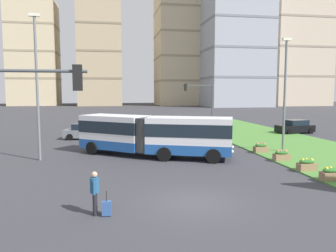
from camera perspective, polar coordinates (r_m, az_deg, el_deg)
ground_plane at (r=14.86m, az=4.41°, el=-13.03°), size 260.00×260.00×0.00m
grass_median at (r=28.95m, az=24.05°, el=-4.09°), size 10.00×70.00×0.08m
articulated_bus at (r=24.58m, az=-2.58°, el=-1.47°), size 11.36×7.90×3.00m
car_black_sedan at (r=40.99m, az=21.16°, el=-0.15°), size 4.64×2.61×1.58m
car_grey_wagon at (r=34.77m, az=-13.99°, el=-0.95°), size 4.60×2.49×1.58m
pedestrian_crossing at (r=13.42m, az=-12.58°, el=-10.75°), size 0.36×0.58×1.74m
rolling_suitcase at (r=13.43m, az=-10.57°, el=-13.79°), size 0.37×0.26×0.97m
flower_planter_0 at (r=19.97m, az=26.40°, el=-7.41°), size 1.10×0.56×0.74m
flower_planter_1 at (r=21.76m, az=22.90°, el=-6.19°), size 1.10×0.56×0.74m
flower_planter_2 at (r=24.29m, az=19.06°, el=-4.82°), size 1.10×0.56×0.74m
flower_planter_3 at (r=27.08m, az=15.80°, el=-3.63°), size 1.10×0.56×0.74m
traffic_light_near_left at (r=11.04m, az=-25.04°, el=0.52°), size 3.38×0.28×5.66m
traffic_light_far_right at (r=37.03m, az=6.01°, el=4.54°), size 3.48×0.28×5.71m
streetlight_left at (r=24.65m, az=-21.74°, el=7.11°), size 0.70×0.28×10.11m
streetlight_median at (r=27.65m, az=19.58°, el=5.83°), size 0.70×0.28×8.98m
apartment_tower_west at (r=128.38m, az=-22.19°, el=11.50°), size 16.19×14.86×36.34m
apartment_tower_westcentre at (r=123.64m, az=-11.75°, el=14.06°), size 14.94×20.06×44.99m
apartment_tower_centre at (r=123.75m, az=1.86°, el=13.40°), size 16.12×19.17×41.65m
apartment_tower_eastcentre at (r=113.42m, az=11.73°, el=17.04°), size 20.19×18.10×53.68m
apartment_tower_east at (r=126.86m, az=21.18°, el=12.17°), size 20.44×16.18×38.79m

